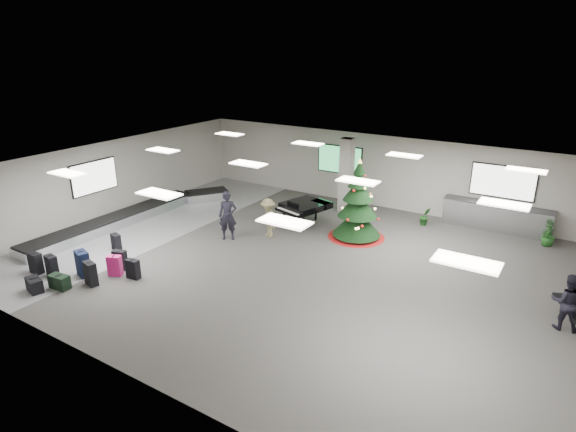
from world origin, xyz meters
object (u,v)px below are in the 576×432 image
Objects in this scene: christmas_tree at (357,211)px; traveler_b at (268,218)px; baggage_carousel at (136,215)px; traveler_bench at (567,302)px; potted_plant_left at (425,216)px; grand_piano at (304,206)px; traveler_a at (228,216)px; service_counter at (496,217)px; pink_suitcase at (115,266)px; potted_plant_right at (548,235)px.

traveler_b is (-2.84, -1.74, -0.30)m from christmas_tree.
baggage_carousel is 15.63m from traveler_bench.
christmas_tree reaches higher than potted_plant_left.
grand_piano is (-2.42, 0.17, -0.31)m from christmas_tree.
service_counter is at bearing 5.35° from traveler_a.
grand_piano is at bearing 175.92° from christmas_tree.
baggage_carousel is at bearing -140.44° from traveler_b.
pink_suitcase is 0.45× the size of traveler_b.
potted_plant_right is at bearing -18.10° from service_counter.
christmas_tree reaches higher than pink_suitcase.
traveler_a is (-8.30, -6.28, 0.38)m from service_counter.
traveler_a is (1.14, 4.26, 0.59)m from pink_suitcase.
potted_plant_left is at bearing 29.34° from baggage_carousel.
potted_plant_left is at bearing 10.99° from traveler_a.
service_counter reaches higher than potted_plant_left.
christmas_tree is 1.45× the size of grand_piano.
potted_plant_left is at bearing 68.80° from traveler_b.
potted_plant_right is at bearing 22.53° from baggage_carousel.
potted_plant_left is at bearing 46.12° from grand_piano.
grand_piano is at bearing 44.03° from pink_suitcase.
grand_piano is 1.96m from traveler_b.
grand_piano reaches higher than pink_suitcase.
christmas_tree is 2.00× the size of traveler_bench.
pink_suitcase is at bearing -131.83° from service_counter.
pink_suitcase is 5.73m from traveler_b.
service_counter is 2.68m from potted_plant_left.
traveler_bench is (2.78, -6.40, 0.22)m from service_counter.
service_counter is at bearing 27.67° from baggage_carousel.
grand_piano is 2.57× the size of potted_plant_right.
baggage_carousel is 9.14m from christmas_tree.
traveler_b is at bearing -14.98° from traveler_bench.
grand_piano reaches higher than potted_plant_right.
potted_plant_right reaches higher than baggage_carousel.
service_counter is 14.15m from pink_suitcase.
christmas_tree is 4.06× the size of potted_plant_left.
potted_plant_left is (6.93, 9.62, 0.05)m from pink_suitcase.
traveler_a is at bearing 5.70° from baggage_carousel.
christmas_tree is 4.82m from traveler_a.
traveler_bench reaches higher than potted_plant_left.
service_counter is 10.41m from traveler_a.
baggage_carousel is at bearing 106.53° from pink_suitcase.
potted_plant_right is (4.41, 0.31, 0.03)m from potted_plant_left.
potted_plant_right is (-0.88, 5.78, -0.36)m from traveler_bench.
christmas_tree reaches higher than service_counter.
grand_piano is 1.38× the size of traveler_bench.
service_counter is at bearing -75.22° from traveler_bench.
pink_suitcase is at bearing 10.04° from traveler_bench.
christmas_tree is at bearing 2.51° from traveler_a.
traveler_b reaches higher than grand_piano.
christmas_tree is at bearing 57.01° from traveler_b.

